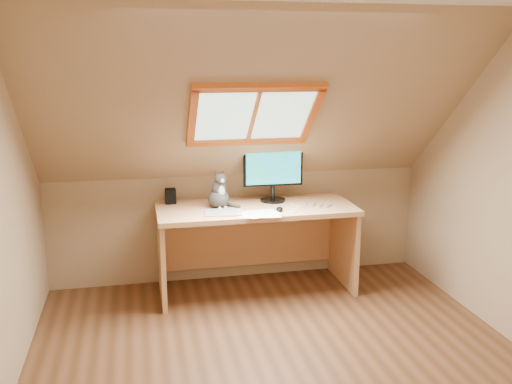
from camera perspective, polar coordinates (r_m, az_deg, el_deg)
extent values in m
plane|color=brown|center=(4.05, 2.95, -17.33)|extent=(3.50, 3.50, 0.00)
cube|color=tan|center=(2.05, 16.44, -12.29)|extent=(3.50, 0.02, 2.40)
cube|color=tan|center=(5.43, -1.78, -3.43)|extent=(3.50, 0.02, 1.00)
cube|color=tan|center=(4.45, -0.07, 8.63)|extent=(3.50, 1.56, 1.41)
cube|color=#B2E0CC|center=(4.53, -0.28, 7.83)|extent=(0.90, 0.53, 0.48)
cube|color=#CF5613|center=(4.53, -0.28, 7.83)|extent=(1.02, 0.64, 0.59)
cube|color=tan|center=(5.02, -0.04, -1.64)|extent=(1.73, 0.76, 0.04)
cube|color=tan|center=(5.04, -9.43, -6.47)|extent=(0.04, 0.68, 0.75)
cube|color=tan|center=(5.36, 8.75, -5.21)|extent=(0.04, 0.68, 0.75)
cube|color=tan|center=(5.46, -0.81, -4.71)|extent=(1.63, 0.03, 0.52)
cylinder|color=black|center=(5.18, 1.68, -0.81)|extent=(0.23, 0.23, 0.02)
cylinder|color=black|center=(5.16, 1.69, -0.02)|extent=(0.04, 0.04, 0.12)
cube|color=black|center=(5.11, 1.71, 2.59)|extent=(0.54, 0.05, 0.35)
cube|color=#0359BD|center=(5.08, 1.78, 2.53)|extent=(0.50, 0.02, 0.31)
ellipsoid|color=#3B3734|center=(4.97, -3.79, -0.63)|extent=(0.24, 0.26, 0.16)
ellipsoid|color=#3B3734|center=(4.93, -3.74, 0.38)|extent=(0.15, 0.15, 0.17)
ellipsoid|color=silver|center=(4.89, -3.49, 0.05)|extent=(0.07, 0.05, 0.10)
ellipsoid|color=#3B3734|center=(4.88, -3.57, 1.40)|extent=(0.12, 0.11, 0.09)
sphere|color=silver|center=(4.84, -3.38, 1.14)|extent=(0.04, 0.04, 0.04)
cone|color=#3B3734|center=(4.87, -3.99, 1.91)|extent=(0.05, 0.05, 0.06)
cone|color=#3B3734|center=(4.89, -3.34, 1.98)|extent=(0.05, 0.05, 0.06)
cube|color=black|center=(5.14, -8.54, -0.41)|extent=(0.09, 0.09, 0.13)
cube|color=#B2B2B7|center=(4.78, -3.29, -2.07)|extent=(0.33, 0.25, 0.01)
ellipsoid|color=black|center=(4.85, 2.37, -1.72)|extent=(0.09, 0.12, 0.03)
cube|color=white|center=(4.76, -0.13, -2.21)|extent=(0.33, 0.27, 0.00)
cube|color=white|center=(4.75, -0.13, -2.19)|extent=(0.32, 0.24, 0.00)
cube|color=white|center=(4.75, -0.13, -2.18)|extent=(0.35, 0.30, 0.00)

